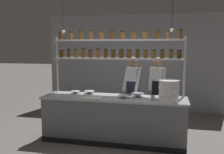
# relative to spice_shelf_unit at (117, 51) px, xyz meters

# --- Properties ---
(ground_plane) EXTENTS (40.00, 40.00, 0.00)m
(ground_plane) POSITION_rel_spice_shelf_unit_xyz_m (-0.00, -0.33, -1.84)
(ground_plane) COLOR slate
(back_wall) EXTENTS (5.32, 0.12, 2.86)m
(back_wall) POSITION_rel_spice_shelf_unit_xyz_m (-0.00, 2.33, -0.41)
(back_wall) COLOR #939399
(back_wall) RESTS_ON ground_plane
(prep_counter) EXTENTS (2.92, 0.76, 0.92)m
(prep_counter) POSITION_rel_spice_shelf_unit_xyz_m (-0.00, -0.33, -1.38)
(prep_counter) COLOR slate
(prep_counter) RESTS_ON ground_plane
(spice_shelf_unit) EXTENTS (2.80, 0.28, 2.28)m
(spice_shelf_unit) POSITION_rel_spice_shelf_unit_xyz_m (0.00, 0.00, 0.00)
(spice_shelf_unit) COLOR #B7BABF
(spice_shelf_unit) RESTS_ON ground_plane
(chef_left) EXTENTS (0.42, 0.35, 1.71)m
(chef_left) POSITION_rel_spice_shelf_unit_xyz_m (0.30, 0.22, -0.85)
(chef_left) COLOR black
(chef_left) RESTS_ON ground_plane
(chef_center) EXTENTS (0.38, 0.31, 1.70)m
(chef_center) POSITION_rel_spice_shelf_unit_xyz_m (0.83, 0.47, -0.86)
(chef_center) COLOR black
(chef_center) RESTS_ON ground_plane
(container_stack) EXTENTS (0.38, 0.38, 0.41)m
(container_stack) POSITION_rel_spice_shelf_unit_xyz_m (1.08, -0.55, -0.72)
(container_stack) COLOR white
(container_stack) RESTS_ON prep_counter
(cutting_board) EXTENTS (0.40, 0.26, 0.02)m
(cutting_board) POSITION_rel_spice_shelf_unit_xyz_m (-0.37, -0.59, -0.91)
(cutting_board) COLOR silver
(cutting_board) RESTS_ON prep_counter
(prep_bowl_near_left) EXTENTS (0.20, 0.20, 0.05)m
(prep_bowl_near_left) POSITION_rel_spice_shelf_unit_xyz_m (-0.90, -0.15, -0.89)
(prep_bowl_near_left) COLOR silver
(prep_bowl_near_left) RESTS_ON prep_counter
(prep_bowl_center_front) EXTENTS (0.20, 0.20, 0.06)m
(prep_bowl_center_front) POSITION_rel_spice_shelf_unit_xyz_m (0.20, -0.41, -0.89)
(prep_bowl_center_front) COLOR #B2B7BC
(prep_bowl_center_front) RESTS_ON prep_counter
(prep_bowl_center_back) EXTENTS (0.22, 0.22, 0.06)m
(prep_bowl_center_back) POSITION_rel_spice_shelf_unit_xyz_m (1.03, -0.18, -0.89)
(prep_bowl_center_back) COLOR white
(prep_bowl_center_back) RESTS_ON prep_counter
(prep_bowl_near_right) EXTENTS (0.23, 0.23, 0.06)m
(prep_bowl_near_right) POSITION_rel_spice_shelf_unit_xyz_m (-0.59, -0.11, -0.89)
(prep_bowl_near_right) COLOR silver
(prep_bowl_near_right) RESTS_ON prep_counter
(prep_bowl_far_left) EXTENTS (0.27, 0.27, 0.07)m
(prep_bowl_far_left) POSITION_rel_spice_shelf_unit_xyz_m (0.47, -0.23, -0.88)
(prep_bowl_far_left) COLOR silver
(prep_bowl_far_left) RESTS_ON prep_counter
(serving_cup_front) EXTENTS (0.08, 0.08, 0.10)m
(serving_cup_front) POSITION_rel_spice_shelf_unit_xyz_m (0.79, -0.49, -0.87)
(serving_cup_front) COLOR #B2B7BC
(serving_cup_front) RESTS_ON prep_counter
(pendant_light_row) EXTENTS (2.24, 0.07, 0.61)m
(pendant_light_row) POSITION_rel_spice_shelf_unit_xyz_m (0.02, -0.33, 0.42)
(pendant_light_row) COLOR black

